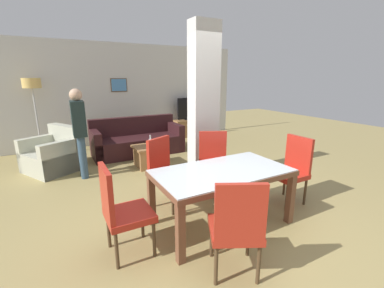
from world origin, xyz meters
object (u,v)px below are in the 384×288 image
at_px(dining_chair_far_right, 213,161).
at_px(dining_chair_far_left, 166,170).
at_px(dining_chair_near_left, 237,225).
at_px(dining_chair_head_right, 292,167).
at_px(floor_lamp, 33,90).
at_px(bottle, 151,143).
at_px(dining_table, 222,181).
at_px(coffee_table, 150,156).
at_px(dining_chair_head_left, 121,208).
at_px(sofa, 138,141).
at_px(armchair, 54,156).
at_px(tv_screen, 191,109).
at_px(tv_stand, 191,128).
at_px(standing_person, 79,128).

distance_m(dining_chair_far_right, dining_chair_far_left, 0.82).
height_order(dining_chair_near_left, dining_chair_head_right, same).
xyz_separation_m(dining_chair_far_right, floor_lamp, (-2.46, 3.69, 0.99)).
bearing_deg(bottle, dining_chair_far_left, -102.12).
bearing_deg(floor_lamp, dining_table, -65.53).
relative_size(dining_chair_near_left, coffee_table, 1.58).
bearing_deg(dining_chair_head_left, dining_chair_head_right, 90.00).
bearing_deg(dining_chair_near_left, bottle, 110.94).
bearing_deg(sofa, coffee_table, 86.01).
bearing_deg(dining_chair_far_left, coffee_table, -128.67).
bearing_deg(sofa, armchair, 11.31).
height_order(dining_chair_head_left, tv_screen, tv_screen).
height_order(dining_chair_head_left, dining_chair_far_left, same).
xyz_separation_m(dining_chair_head_left, tv_stand, (3.30, 4.60, -0.27)).
bearing_deg(armchair, standing_person, -173.47).
bearing_deg(dining_chair_far_left, standing_person, -88.83).
xyz_separation_m(bottle, standing_person, (-1.25, 0.20, 0.39)).
relative_size(dining_chair_head_left, bottle, 3.68).
bearing_deg(dining_chair_far_right, dining_chair_near_left, 89.92).
bearing_deg(standing_person, dining_chair_head_right, 46.92).
bearing_deg(armchair, dining_chair_near_left, 170.20).
bearing_deg(bottle, tv_stand, 46.69).
xyz_separation_m(dining_chair_head_right, tv_screen, (0.82, 4.60, 0.32)).
bearing_deg(dining_chair_head_right, dining_chair_near_left, 115.99).
distance_m(tv_stand, floor_lamp, 4.30).
bearing_deg(dining_chair_head_left, floor_lamp, -169.85).
height_order(dining_chair_far_left, standing_person, standing_person).
bearing_deg(tv_stand, dining_chair_near_left, -114.53).
bearing_deg(dining_chair_near_left, dining_table, 90.00).
xyz_separation_m(dining_chair_far_right, dining_chair_far_left, (-0.82, -0.01, 0.00)).
bearing_deg(bottle, armchair, 153.60).
bearing_deg(dining_chair_far_right, dining_chair_far_left, 27.13).
xyz_separation_m(coffee_table, tv_stand, (2.11, 2.10, 0.04)).
bearing_deg(floor_lamp, coffee_table, -45.10).
distance_m(dining_chair_near_left, dining_chair_far_right, 1.81).
relative_size(sofa, tv_screen, 2.25).
distance_m(bottle, tv_stand, 3.13).
relative_size(dining_table, armchair, 1.37).
bearing_deg(dining_table, armchair, 119.43).
distance_m(tv_screen, standing_person, 3.97).
bearing_deg(dining_chair_head_left, tv_stand, 144.34).
height_order(dining_chair_far_left, sofa, dining_chair_far_left).
xyz_separation_m(dining_table, dining_chair_near_left, (-0.41, -0.80, -0.04)).
bearing_deg(sofa, floor_lamp, -24.76).
height_order(dining_chair_near_left, tv_screen, tv_screen).
xyz_separation_m(dining_chair_far_left, bottle, (0.33, 1.53, 0.00)).
distance_m(dining_chair_near_left, bottle, 3.16).
height_order(dining_chair_far_right, tv_screen, tv_screen).
bearing_deg(standing_person, tv_screen, 122.86).
height_order(dining_table, tv_screen, tv_screen).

